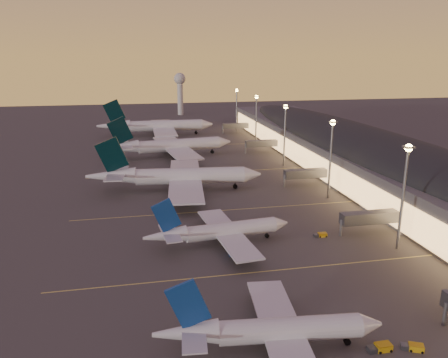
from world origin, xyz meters
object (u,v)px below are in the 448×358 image
airliner_narrow_south (270,331)px  airliner_wide_far (156,126)px  airliner_wide_mid (168,146)px  baggage_tug_c (321,235)px  airliner_narrow_north (219,231)px  radar_tower (180,87)px  airliner_wide_near (175,177)px  baggage_tug_a (413,347)px  baggage_tug_b (380,348)px

airliner_narrow_south → airliner_wide_far: size_ratio=0.55×
airliner_wide_mid → baggage_tug_c: size_ratio=17.82×
airliner_narrow_south → airliner_narrow_north: (-0.42, 41.36, 0.04)m
airliner_wide_far → radar_tower: (23.44, 90.58, 16.32)m
airliner_narrow_south → radar_tower: size_ratio=1.14×
airliner_narrow_north → airliner_wide_near: airliner_wide_near is taller
airliner_wide_near → baggage_tug_c: airliner_wide_near is taller
airliner_narrow_south → radar_tower: bearing=92.6°
radar_tower → baggage_tug_c: 250.70m
baggage_tug_c → airliner_narrow_south: bearing=-120.9°
airliner_narrow_south → airliner_wide_near: bearing=100.1°
airliner_wide_far → baggage_tug_a: airliner_wide_far is taller
airliner_wide_near → baggage_tug_b: size_ratio=15.31×
radar_tower → baggage_tug_b: (1.52, -294.10, -21.34)m
airliner_narrow_south → airliner_wide_near: 88.99m
airliner_narrow_south → baggage_tug_b: (17.18, -3.74, -2.87)m
airliner_wide_mid → baggage_tug_c: bearing=-80.9°
radar_tower → airliner_narrow_south: bearing=-93.1°
airliner_narrow_north → radar_tower: 250.19m
baggage_tug_c → radar_tower: bearing=94.5°
airliner_narrow_south → baggage_tug_c: size_ratio=10.71×
baggage_tug_b → airliner_wide_far: bearing=96.3°
airliner_narrow_south → baggage_tug_b: bearing=-6.6°
airliner_wide_far → radar_tower: radar_tower is taller
airliner_wide_far → airliner_narrow_south: bearing=-87.6°
radar_tower → baggage_tug_a: 295.81m
airliner_wide_near → baggage_tug_a: size_ratio=16.30×
baggage_tug_a → airliner_wide_near: bearing=132.3°
airliner_wide_near → radar_tower: size_ratio=1.86×
airliner_narrow_south → baggage_tug_c: 48.65m
airliner_wide_near → airliner_wide_mid: 53.38m
radar_tower → airliner_narrow_north: bearing=-93.7°
airliner_narrow_south → baggage_tug_b: airliner_narrow_south is taller
radar_tower → baggage_tug_b: 294.87m
airliner_narrow_north → airliner_wide_mid: 100.83m
baggage_tug_c → airliner_narrow_north: bearing=-179.2°
airliner_wide_mid → radar_tower: (20.87, 148.29, 16.81)m
baggage_tug_b → baggage_tug_c: size_ratio=1.14×
airliner_wide_near → airliner_wide_mid: (1.64, 53.35, 0.10)m
radar_tower → baggage_tug_a: radar_tower is taller
airliner_wide_mid → baggage_tug_b: 147.59m
airliner_narrow_north → baggage_tug_a: (22.85, -45.96, -2.98)m
airliner_wide_near → airliner_wide_far: size_ratio=0.90×
airliner_narrow_north → baggage_tug_a: 51.42m
baggage_tug_a → baggage_tug_c: baggage_tug_a is taller
airliner_narrow_north → airliner_wide_near: (-6.43, 47.35, 1.52)m
airliner_narrow_north → baggage_tug_c: 26.94m
airliner_wide_near → radar_tower: 203.60m
airliner_wide_mid → baggage_tug_c: airliner_wide_mid is taller
airliner_wide_near → baggage_tug_b: (24.03, -92.45, -4.44)m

